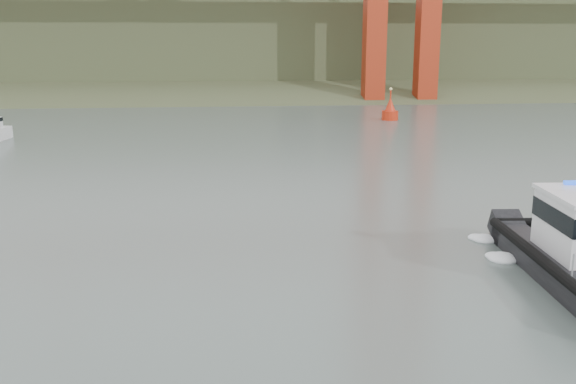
# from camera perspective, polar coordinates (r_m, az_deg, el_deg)

# --- Properties ---
(ground) EXTENTS (400.00, 400.00, 0.00)m
(ground) POSITION_cam_1_polar(r_m,az_deg,el_deg) (22.60, 6.47, -10.77)
(ground) COLOR #46534E
(ground) RESTS_ON ground
(headlands) EXTENTS (500.00, 105.36, 27.12)m
(headlands) POSITION_cam_1_polar(r_m,az_deg,el_deg) (145.70, -4.18, 12.52)
(headlands) COLOR #374225
(headlands) RESTS_ON ground
(nav_buoy) EXTENTS (1.92, 1.92, 4.00)m
(nav_buoy) POSITION_cam_1_polar(r_m,az_deg,el_deg) (76.70, 9.06, 7.13)
(nav_buoy) COLOR #B7230C
(nav_buoy) RESTS_ON ground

